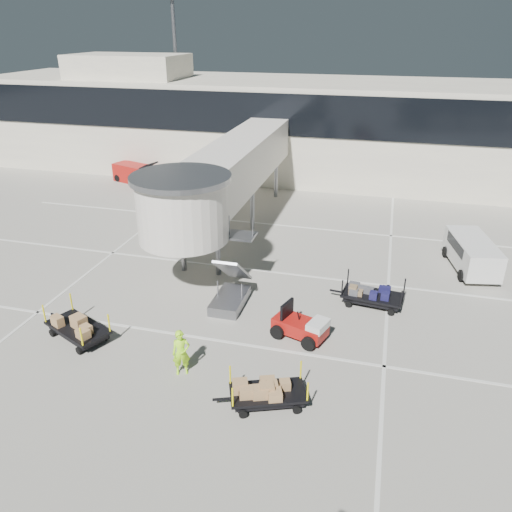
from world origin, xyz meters
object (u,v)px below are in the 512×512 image
object	(u,v)px
suitcase_cart	(371,296)
minivan	(471,251)
belt_loader	(135,174)
baggage_tug	(301,326)
box_cart_near	(270,393)
box_cart_far	(79,328)
ground_worker	(181,353)

from	to	relation	value
suitcase_cart	minivan	size ratio (longest dim) A/B	0.74
belt_loader	suitcase_cart	bearing A→B (deg)	-19.17
baggage_tug	box_cart_near	distance (m)	4.48
suitcase_cart	minivan	distance (m)	7.54
suitcase_cart	box_cart_far	distance (m)	13.50
baggage_tug	ground_worker	world-z (taller)	ground_worker
baggage_tug	suitcase_cart	xyz separation A→B (m)	(2.77, 3.61, -0.06)
baggage_tug	minivan	distance (m)	12.06
minivan	belt_loader	size ratio (longest dim) A/B	1.10
box_cart_far	ground_worker	world-z (taller)	ground_worker
box_cart_far	ground_worker	distance (m)	5.36
box_cart_near	minivan	xyz separation A→B (m)	(8.15, 13.62, 0.52)
belt_loader	box_cart_near	bearing A→B (deg)	-35.25
suitcase_cart	ground_worker	distance (m)	9.92
baggage_tug	minivan	size ratio (longest dim) A/B	0.53
box_cart_near	ground_worker	xyz separation A→B (m)	(-3.74, 0.88, 0.44)
box_cart_near	box_cart_far	xyz separation A→B (m)	(-8.97, 1.97, -0.01)
belt_loader	box_cart_far	bearing A→B (deg)	-50.04
baggage_tug	minivan	world-z (taller)	minivan
box_cart_near	suitcase_cart	bearing A→B (deg)	47.78
box_cart_far	minivan	bearing A→B (deg)	58.53
box_cart_far	box_cart_near	bearing A→B (deg)	11.91
box_cart_far	ground_worker	bearing A→B (deg)	12.50
minivan	ground_worker	bearing A→B (deg)	-144.21
suitcase_cart	belt_loader	distance (m)	26.19
baggage_tug	belt_loader	distance (m)	26.59
ground_worker	suitcase_cart	bearing A→B (deg)	19.08
baggage_tug	belt_loader	size ratio (longest dim) A/B	0.59
box_cart_near	minivan	distance (m)	15.88
minivan	belt_loader	bearing A→B (deg)	146.78
baggage_tug	ground_worker	distance (m)	5.42
minivan	belt_loader	distance (m)	27.85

